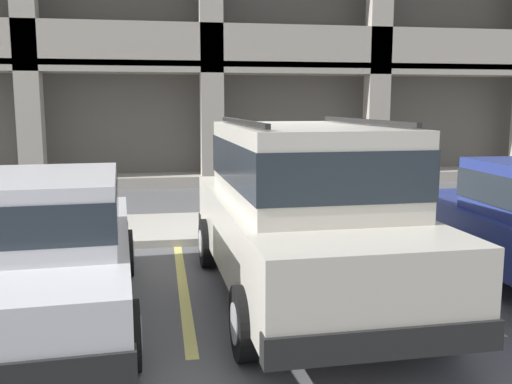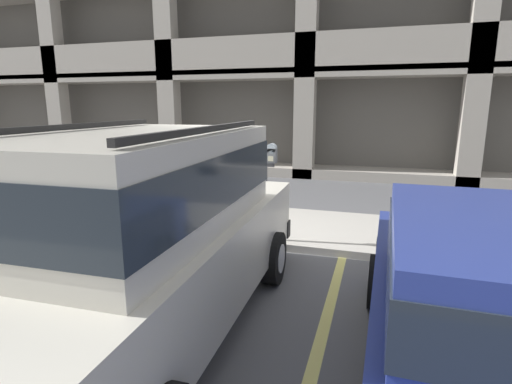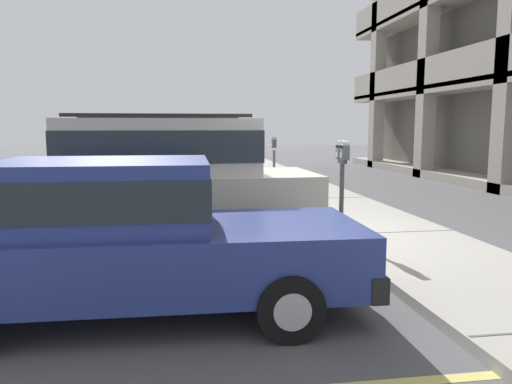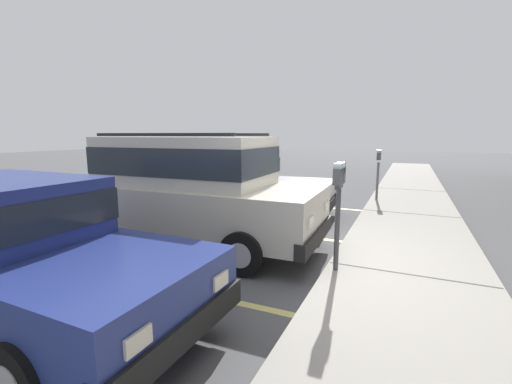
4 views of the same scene
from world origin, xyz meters
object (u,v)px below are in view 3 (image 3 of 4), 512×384
at_px(parking_meter_near, 342,166).
at_px(parking_meter_far, 274,155).
at_px(red_sedan, 152,176).
at_px(silver_suv, 163,177).
at_px(dark_hatchback, 125,234).

height_order(parking_meter_near, parking_meter_far, parking_meter_near).
bearing_deg(red_sedan, parking_meter_far, 127.90).
distance_m(silver_suv, dark_hatchback, 2.94).
bearing_deg(parking_meter_far, parking_meter_near, -0.37).
bearing_deg(dark_hatchback, silver_suv, 175.75).
bearing_deg(parking_meter_far, red_sedan, -48.36).
height_order(dark_hatchback, parking_meter_near, parking_meter_near).
height_order(silver_suv, dark_hatchback, silver_suv).
bearing_deg(dark_hatchback, parking_meter_far, 161.08).
relative_size(silver_suv, red_sedan, 1.05).
xyz_separation_m(dark_hatchback, parking_meter_far, (-8.41, 3.06, 0.26)).
bearing_deg(red_sedan, parking_meter_near, 40.53).
xyz_separation_m(dark_hatchback, parking_meter_near, (-2.52, 3.02, 0.43)).
distance_m(silver_suv, parking_meter_near, 2.78).
distance_m(silver_suv, red_sedan, 2.78).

